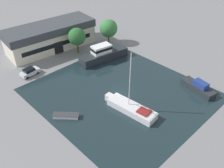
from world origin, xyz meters
TOP-DOWN VIEW (x-y plane):
  - ground_plane at (0.00, 0.00)m, footprint 440.00×440.00m
  - water_canal at (0.00, 0.00)m, footprint 29.57×32.07m
  - warehouse_building at (1.28, 26.42)m, footprint 23.55×10.52m
  - quay_tree_near_building at (4.47, 19.37)m, footprint 4.33×4.33m
  - quay_tree_by_water at (14.07, 18.19)m, footprint 4.74×4.74m
  - parked_car at (-9.54, 18.50)m, footprint 4.34×2.24m
  - sailboat_moored at (-2.52, -5.07)m, footprint 3.73×10.72m
  - motor_cruiser at (6.73, 12.41)m, footprint 12.54×5.42m
  - small_dinghy at (-11.91, 1.78)m, footprint 4.07×4.17m
  - cabin_boat at (11.86, -10.29)m, footprint 3.62×7.58m

SIDE VIEW (x-z plane):
  - ground_plane at x=0.00m, z-range 0.00..0.00m
  - water_canal at x=0.00m, z-range 0.00..0.01m
  - small_dinghy at x=-11.91m, z-range 0.01..0.70m
  - sailboat_moored at x=-2.52m, z-range -5.12..6.61m
  - cabin_boat at x=11.86m, z-range -0.31..1.98m
  - parked_car at x=-9.54m, z-range 0.00..1.68m
  - motor_cruiser at x=6.73m, z-range -0.51..3.36m
  - warehouse_building at x=1.28m, z-range 0.04..6.40m
  - quay_tree_by_water at x=14.07m, z-range 0.89..7.41m
  - quay_tree_near_building at x=4.47m, z-range 1.11..7.70m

